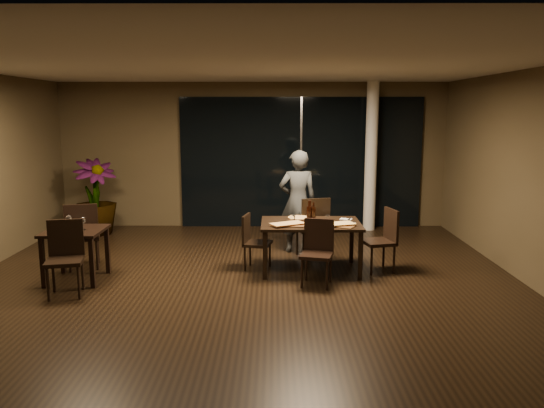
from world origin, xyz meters
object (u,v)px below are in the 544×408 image
(chair_main_near, at_px, (318,248))
(chair_main_right, at_px, (384,237))
(main_table, at_px, (311,227))
(bottle_c, at_px, (310,211))
(chair_main_left, at_px, (253,239))
(chair_side_far, at_px, (82,233))
(chair_side_near, at_px, (65,253))
(chair_main_far, at_px, (313,225))
(bottle_b, at_px, (313,212))
(bottle_a, at_px, (309,211))
(side_table, at_px, (75,238))
(potted_plant, at_px, (95,197))
(diner, at_px, (298,201))

(chair_main_near, bearing_deg, chair_main_right, 43.92)
(main_table, bearing_deg, bottle_c, 91.90)
(chair_main_left, height_order, bottle_c, bottle_c)
(chair_side_far, relative_size, chair_side_near, 1.05)
(chair_main_far, relative_size, bottle_b, 3.42)
(chair_main_far, bearing_deg, bottle_a, 65.24)
(chair_main_left, bearing_deg, side_table, 115.13)
(side_table, distance_m, chair_side_near, 0.57)
(chair_main_near, xyz_separation_m, chair_main_right, (1.05, 0.61, 0.02))
(chair_main_left, distance_m, chair_side_far, 2.61)
(potted_plant, relative_size, bottle_a, 4.54)
(potted_plant, bearing_deg, bottle_c, -29.36)
(chair_main_right, height_order, bottle_b, bottle_b)
(chair_side_far, bearing_deg, bottle_c, 165.05)
(chair_main_right, distance_m, chair_side_far, 4.60)
(chair_side_near, bearing_deg, main_table, 5.32)
(side_table, relative_size, chair_side_far, 0.77)
(diner, height_order, bottle_c, diner)
(chair_main_right, bearing_deg, chair_main_left, -106.46)
(bottle_c, bearing_deg, diner, 98.65)
(chair_main_near, relative_size, bottle_b, 3.05)
(chair_main_right, height_order, diner, diner)
(chair_main_left, relative_size, bottle_b, 2.82)
(chair_main_right, bearing_deg, chair_side_far, -104.27)
(chair_side_near, distance_m, diner, 3.86)
(chair_main_near, height_order, chair_main_left, chair_main_near)
(potted_plant, bearing_deg, bottle_a, -30.31)
(side_table, bearing_deg, main_table, 8.37)
(chair_main_left, xyz_separation_m, potted_plant, (-3.20, 2.35, 0.27))
(chair_main_right, distance_m, bottle_b, 1.13)
(bottle_c, bearing_deg, chair_main_right, -7.80)
(main_table, relative_size, chair_main_left, 1.77)
(chair_side_far, height_order, bottle_c, bottle_c)
(chair_main_near, relative_size, diner, 0.52)
(bottle_a, bearing_deg, chair_main_far, 79.13)
(chair_main_near, bearing_deg, side_table, -168.31)
(chair_main_left, distance_m, chair_side_near, 2.70)
(side_table, distance_m, bottle_a, 3.43)
(chair_side_far, bearing_deg, bottle_b, 163.68)
(chair_main_left, distance_m, potted_plant, 3.98)
(main_table, relative_size, chair_main_near, 1.64)
(chair_side_near, distance_m, bottle_c, 3.55)
(main_table, height_order, chair_main_right, chair_main_right)
(main_table, bearing_deg, potted_plant, 149.26)
(side_table, bearing_deg, chair_main_near, -2.12)
(chair_side_near, height_order, bottle_c, bottle_c)
(main_table, height_order, chair_main_far, chair_main_far)
(main_table, bearing_deg, bottle_b, 50.51)
(main_table, xyz_separation_m, chair_main_right, (1.11, -0.02, -0.14))
(chair_side_far, bearing_deg, bottle_a, 163.78)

